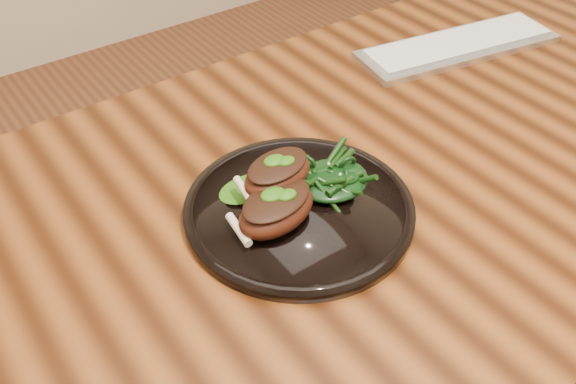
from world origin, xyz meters
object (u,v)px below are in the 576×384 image
object	(u,v)px
lamb_chop_front	(276,208)
keyboard	(458,45)
plate	(299,209)
desk	(340,222)
greens_heap	(333,176)

from	to	relation	value
lamb_chop_front	keyboard	size ratio (longest dim) A/B	0.32
plate	keyboard	bearing A→B (deg)	20.88
plate	lamb_chop_front	xyz separation A→B (m)	(-0.05, -0.01, 0.03)
desk	plate	xyz separation A→B (m)	(-0.09, -0.02, 0.09)
greens_heap	keyboard	size ratio (longest dim) A/B	0.25
keyboard	plate	bearing A→B (deg)	-159.12
desk	greens_heap	xyz separation A→B (m)	(-0.03, -0.02, 0.12)
greens_heap	plate	bearing A→B (deg)	-174.81
plate	lamb_chop_front	size ratio (longest dim) A/B	2.37
greens_heap	lamb_chop_front	bearing A→B (deg)	-171.14
desk	keyboard	xyz separation A→B (m)	(0.43, 0.18, 0.09)
lamb_chop_front	keyboard	bearing A→B (deg)	20.33
plate	greens_heap	bearing A→B (deg)	5.19
desk	keyboard	size ratio (longest dim) A/B	3.88
desk	plate	size ratio (longest dim) A/B	5.17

